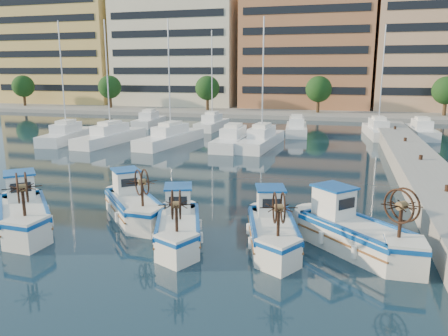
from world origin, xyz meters
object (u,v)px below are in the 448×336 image
(fishing_boat_d, at_px, (272,227))
(fishing_boat_a, at_px, (23,211))
(fishing_boat_e, at_px, (353,230))
(fishing_boat_c, at_px, (178,224))
(fishing_boat_b, at_px, (132,203))

(fishing_boat_d, bearing_deg, fishing_boat_a, 170.42)
(fishing_boat_d, xyz_separation_m, fishing_boat_e, (3.09, 0.32, 0.07))
(fishing_boat_d, bearing_deg, fishing_boat_c, 173.26)
(fishing_boat_b, xyz_separation_m, fishing_boat_d, (6.90, -1.53, -0.01))
(fishing_boat_b, relative_size, fishing_boat_e, 0.94)
(fishing_boat_a, height_order, fishing_boat_d, fishing_boat_a)
(fishing_boat_a, relative_size, fishing_boat_e, 1.01)
(fishing_boat_a, relative_size, fishing_boat_d, 1.05)
(fishing_boat_b, bearing_deg, fishing_boat_e, -48.24)
(fishing_boat_c, xyz_separation_m, fishing_boat_d, (3.78, 0.56, 0.02))
(fishing_boat_a, distance_m, fishing_boat_c, 7.08)
(fishing_boat_a, distance_m, fishing_boat_d, 10.89)
(fishing_boat_c, relative_size, fishing_boat_d, 0.98)
(fishing_boat_d, relative_size, fishing_boat_e, 0.97)
(fishing_boat_a, bearing_deg, fishing_boat_c, -38.17)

